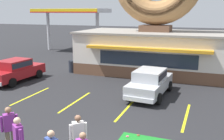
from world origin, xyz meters
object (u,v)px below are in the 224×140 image
at_px(car_silver, 150,81).
at_px(pedestrian_leather_jacket_man, 10,127).
at_px(pedestrian_crossing_woman, 19,140).
at_px(trash_bin, 72,66).
at_px(pedestrian_blue_sweater_man, 78,136).
at_px(car_red, 16,70).

bearing_deg(car_silver, pedestrian_leather_jacket_man, -111.32).
height_order(pedestrian_leather_jacket_man, pedestrian_crossing_woman, same).
bearing_deg(trash_bin, pedestrian_leather_jacket_man, -70.48).
bearing_deg(car_silver, trash_bin, 152.65).
xyz_separation_m(pedestrian_leather_jacket_man, pedestrian_crossing_woman, (0.92, -0.63, 0.00)).
xyz_separation_m(car_silver, pedestrian_blue_sweater_man, (-0.66, -7.77, 0.03)).
distance_m(car_red, pedestrian_crossing_woman, 11.39).
height_order(car_red, trash_bin, car_red).
distance_m(pedestrian_leather_jacket_man, trash_bin, 12.74).
distance_m(pedestrian_blue_sweater_man, trash_bin, 13.45).
xyz_separation_m(car_red, pedestrian_crossing_woman, (7.49, -8.59, 0.08)).
xyz_separation_m(car_red, trash_bin, (2.31, 4.04, -0.37)).
bearing_deg(car_red, pedestrian_blue_sweater_man, -39.85).
bearing_deg(pedestrian_leather_jacket_man, car_red, 129.53).
xyz_separation_m(car_red, pedestrian_blue_sweater_man, (9.08, -7.58, 0.03)).
distance_m(car_red, pedestrian_blue_sweater_man, 11.83).
bearing_deg(car_silver, pedestrian_crossing_woman, -104.44).
relative_size(pedestrian_blue_sweater_man, pedestrian_leather_jacket_man, 0.95).
bearing_deg(pedestrian_crossing_woman, trash_bin, 112.28).
xyz_separation_m(pedestrian_crossing_woman, trash_bin, (-5.17, 12.62, -0.45)).
distance_m(pedestrian_blue_sweater_man, pedestrian_leather_jacket_man, 2.55).
bearing_deg(car_silver, pedestrian_blue_sweater_man, -94.89).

